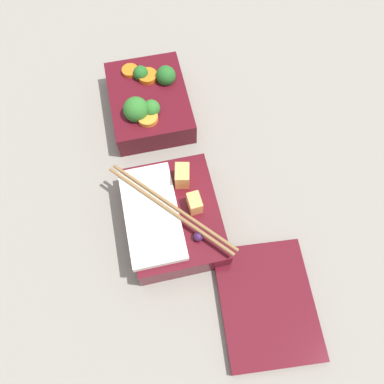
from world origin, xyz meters
name	(u,v)px	position (x,y,z in m)	size (l,w,h in m)	color
ground_plane	(161,159)	(0.00, 0.00, 0.00)	(3.00, 3.00, 0.00)	gray
bento_tray_vegetable	(149,101)	(-0.10, 0.00, 0.03)	(0.17, 0.13, 0.08)	#510F19
bento_tray_rice	(170,216)	(0.12, -0.01, 0.03)	(0.17, 0.16, 0.07)	#510F19
bento_lid	(267,303)	(0.27, 0.10, 0.01)	(0.17, 0.13, 0.01)	#510F19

